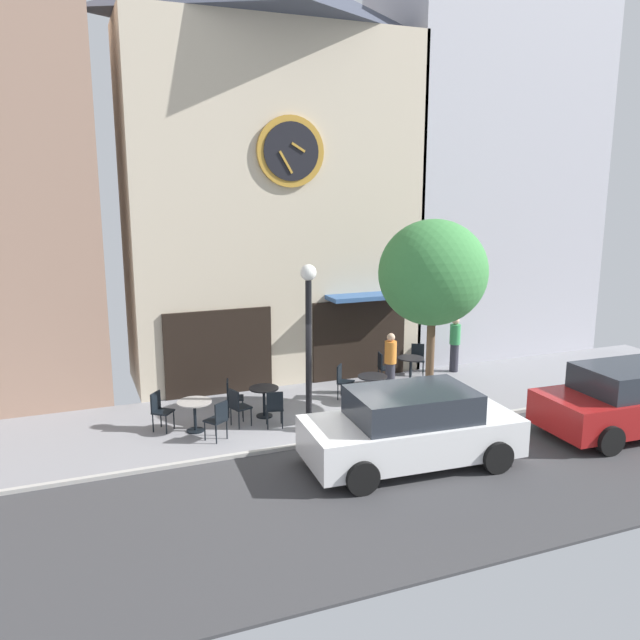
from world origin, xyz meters
name	(u,v)px	position (x,y,z in m)	size (l,w,h in m)	color
ground_plane	(358,448)	(0.00, -0.42, -0.02)	(25.25, 9.36, 0.13)	gray
clock_building	(273,172)	(0.13, 5.69, 5.88)	(8.27, 4.27, 11.45)	beige
neighbor_building_right	(481,176)	(7.66, 6.36, 5.81)	(6.99, 4.21, 11.63)	#B2B2BC
street_lamp	(309,348)	(-0.65, 0.87, 1.95)	(0.36, 0.36, 3.83)	black
street_tree	(433,273)	(2.43, 0.74, 3.49)	(2.63, 2.37, 4.76)	brown
cafe_table_rightmost	(195,409)	(-3.09, 1.78, 0.54)	(0.79, 0.79, 0.72)	black
cafe_table_center	(264,396)	(-1.34, 2.10, 0.52)	(0.71, 0.71, 0.73)	black
cafe_table_center_right	(372,383)	(1.55, 2.04, 0.53)	(0.76, 0.76, 0.72)	black
cafe_table_center_left	(411,364)	(3.36, 3.25, 0.53)	(0.76, 0.76, 0.72)	black
cafe_chair_curbside	(238,405)	(-2.10, 1.70, 0.53)	(0.51, 0.51, 0.90)	black
cafe_chair_left_end	(275,406)	(-1.34, 1.30, 0.53)	(0.48, 0.48, 0.90)	black
cafe_chair_mid_row	(383,366)	(2.55, 3.38, 0.53)	(0.47, 0.47, 0.90)	black
cafe_chair_near_tree	(418,357)	(3.95, 3.87, 0.53)	(0.55, 0.55, 0.90)	black
cafe_chair_facing_wall	(343,379)	(0.98, 2.64, 0.53)	(0.56, 0.56, 0.90)	black
cafe_chair_facing_street	(218,418)	(-2.71, 1.04, 0.53)	(0.56, 0.56, 0.90)	black
cafe_chair_near_lamp	(160,408)	(-3.82, 2.14, 0.53)	(0.56, 0.56, 0.90)	black
cafe_chair_corner	(232,395)	(-2.05, 2.45, 0.53)	(0.49, 0.49, 0.90)	black
pedestrian_orange	(390,363)	(2.32, 2.54, 0.86)	(0.44, 0.44, 1.67)	#2D2D38
pedestrian_green	(455,344)	(5.11, 3.69, 0.86)	(0.35, 0.35, 1.67)	#2D2D38
parked_car_white	(411,428)	(0.61, -1.58, 0.76)	(4.40, 2.22, 1.55)	white
parked_car_red	(631,399)	(6.12, -1.90, 0.76)	(4.37, 2.16, 1.55)	maroon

